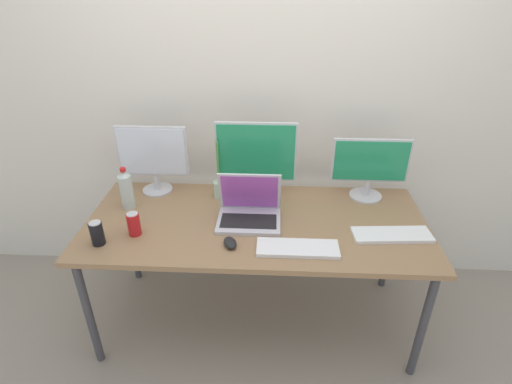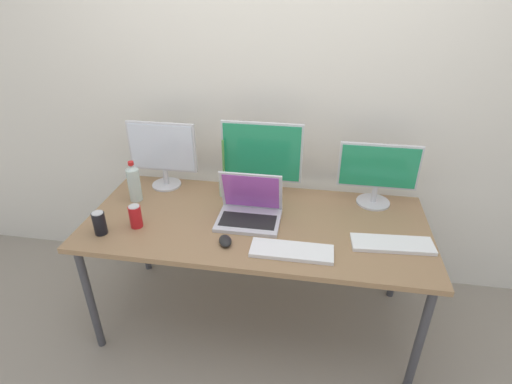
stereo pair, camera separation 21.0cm
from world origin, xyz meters
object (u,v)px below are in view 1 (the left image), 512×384
(laptop_silver, at_px, (249,210))
(soda_can_by_laptop, at_px, (134,224))
(monitor_left, at_px, (153,156))
(soda_can_near_keyboard, at_px, (97,233))
(monitor_center, at_px, (256,157))
(keyboard_main, at_px, (392,235))
(keyboard_aux, at_px, (298,248))
(bamboo_vase, at_px, (219,187))
(work_desk, at_px, (256,229))
(mouse_by_keyboard, at_px, (230,243))
(water_bottle, at_px, (126,189))
(monitor_right, at_px, (370,166))

(laptop_silver, relative_size, soda_can_by_laptop, 2.71)
(monitor_left, bearing_deg, soda_can_near_keyboard, -104.71)
(monitor_center, bearing_deg, soda_can_near_keyboard, -144.58)
(keyboard_main, height_order, keyboard_aux, same)
(monitor_left, height_order, bamboo_vase, monitor_left)
(monitor_center, bearing_deg, bamboo_vase, -169.01)
(soda_can_near_keyboard, bearing_deg, monitor_left, 75.29)
(soda_can_near_keyboard, bearing_deg, soda_can_by_laptop, 30.31)
(work_desk, bearing_deg, keyboard_aux, -49.17)
(mouse_by_keyboard, bearing_deg, monitor_left, 111.68)
(monitor_left, xyz_separation_m, keyboard_aux, (0.85, -0.56, -0.22))
(laptop_silver, xyz_separation_m, water_bottle, (-0.71, 0.10, 0.05))
(monitor_left, xyz_separation_m, mouse_by_keyboard, (0.51, -0.55, -0.22))
(keyboard_main, relative_size, soda_can_near_keyboard, 3.19)
(keyboard_main, bearing_deg, soda_can_near_keyboard, -178.84)
(monitor_right, relative_size, soda_can_near_keyboard, 3.54)
(monitor_center, height_order, mouse_by_keyboard, monitor_center)
(water_bottle, bearing_deg, soda_can_near_keyboard, -95.42)
(monitor_left, relative_size, monitor_right, 0.95)
(monitor_left, distance_m, monitor_right, 1.28)
(work_desk, height_order, soda_can_near_keyboard, soda_can_near_keyboard)
(water_bottle, bearing_deg, laptop_silver, -7.70)
(work_desk, relative_size, bamboo_vase, 5.20)
(mouse_by_keyboard, xyz_separation_m, soda_can_near_keyboard, (-0.66, -0.02, 0.05))
(laptop_silver, height_order, soda_can_near_keyboard, laptop_silver)
(water_bottle, bearing_deg, keyboard_main, -8.76)
(monitor_center, bearing_deg, keyboard_main, -29.39)
(monitor_right, relative_size, keyboard_aux, 1.11)
(keyboard_aux, distance_m, mouse_by_keyboard, 0.34)
(monitor_center, height_order, water_bottle, monitor_center)
(mouse_by_keyboard, bearing_deg, soda_can_near_keyboard, 159.77)
(laptop_silver, relative_size, keyboard_main, 0.85)
(keyboard_aux, distance_m, bamboo_vase, 0.68)
(work_desk, xyz_separation_m, monitor_center, (-0.01, 0.29, 0.30))
(work_desk, xyz_separation_m, mouse_by_keyboard, (-0.12, -0.23, 0.07))
(work_desk, bearing_deg, soda_can_by_laptop, -165.69)
(keyboard_main, bearing_deg, monitor_left, 158.32)
(work_desk, bearing_deg, monitor_center, 92.90)
(work_desk, height_order, monitor_left, monitor_left)
(keyboard_aux, bearing_deg, work_desk, 130.94)
(soda_can_by_laptop, relative_size, bamboo_vase, 0.35)
(work_desk, distance_m, keyboard_aux, 0.34)
(monitor_right, height_order, soda_can_near_keyboard, monitor_right)
(monitor_left, bearing_deg, keyboard_main, -17.63)
(monitor_center, relative_size, monitor_right, 1.06)
(monitor_right, height_order, mouse_by_keyboard, monitor_right)
(water_bottle, xyz_separation_m, soda_can_by_laptop, (0.12, -0.27, -0.05))
(monitor_right, relative_size, keyboard_main, 1.11)
(monitor_center, xyz_separation_m, laptop_silver, (-0.02, -0.28, -0.19))
(laptop_silver, bearing_deg, monitor_right, 22.52)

